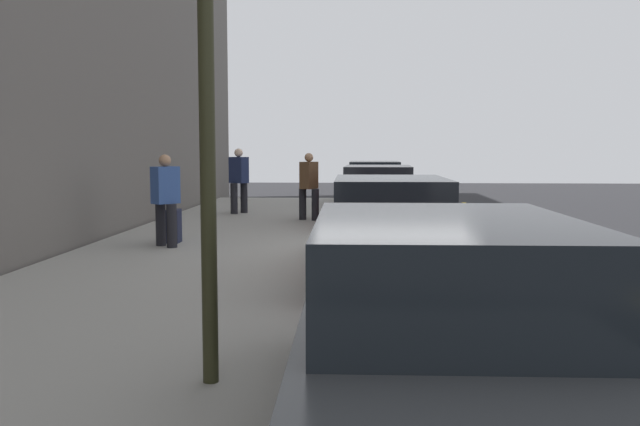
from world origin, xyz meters
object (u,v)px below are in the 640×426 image
(parked_car_maroon, at_px, (391,230))
(pedestrian_blue_coat, at_px, (166,198))
(pedestrian_brown_coat, at_px, (309,184))
(rolling_suitcase, at_px, (174,226))
(parked_car_charcoal, at_px, (448,345))
(pedestrian_navy_coat, at_px, (239,179))
(parked_car_red, at_px, (378,197))
(parked_car_navy, at_px, (375,185))

(parked_car_maroon, height_order, pedestrian_blue_coat, pedestrian_blue_coat)
(pedestrian_brown_coat, xyz_separation_m, rolling_suitcase, (4.29, -2.27, -0.57))
(parked_car_charcoal, bearing_deg, pedestrian_blue_coat, -153.89)
(parked_car_charcoal, height_order, pedestrian_brown_coat, pedestrian_brown_coat)
(parked_car_maroon, relative_size, pedestrian_navy_coat, 2.69)
(parked_car_red, bearing_deg, parked_car_charcoal, 0.32)
(pedestrian_navy_coat, relative_size, rolling_suitcase, 1.79)
(pedestrian_blue_coat, relative_size, rolling_suitcase, 1.68)
(pedestrian_brown_coat, bearing_deg, rolling_suitcase, -27.83)
(parked_car_maroon, height_order, pedestrian_brown_coat, pedestrian_brown_coat)
(parked_car_charcoal, xyz_separation_m, pedestrian_brown_coat, (-13.09, -1.78, 0.28))
(parked_car_charcoal, xyz_separation_m, pedestrian_blue_coat, (-8.26, -4.05, 0.29))
(parked_car_red, distance_m, parked_car_charcoal, 12.77)
(parked_car_charcoal, relative_size, rolling_suitcase, 4.65)
(parked_car_red, height_order, pedestrian_blue_coat, pedestrian_blue_coat)
(parked_car_maroon, bearing_deg, pedestrian_blue_coat, -121.18)
(pedestrian_brown_coat, bearing_deg, parked_car_charcoal, 7.75)
(parked_car_navy, distance_m, parked_car_maroon, 12.53)
(parked_car_red, relative_size, parked_car_charcoal, 0.99)
(parked_car_red, height_order, pedestrian_brown_coat, pedestrian_brown_coat)
(parked_car_charcoal, height_order, rolling_suitcase, parked_car_charcoal)
(parked_car_charcoal, height_order, pedestrian_blue_coat, pedestrian_blue_coat)
(parked_car_navy, distance_m, rolling_suitcase, 10.41)
(parked_car_maroon, xyz_separation_m, rolling_suitcase, (-2.94, -3.97, -0.29))
(parked_car_navy, height_order, parked_car_charcoal, same)
(parked_car_charcoal, distance_m, pedestrian_blue_coat, 9.20)
(parked_car_navy, height_order, rolling_suitcase, parked_car_navy)
(parked_car_navy, relative_size, parked_car_maroon, 0.88)
(parked_car_navy, relative_size, rolling_suitcase, 4.24)
(parked_car_charcoal, distance_m, rolling_suitcase, 9.68)
(pedestrian_brown_coat, height_order, pedestrian_navy_coat, pedestrian_navy_coat)
(parked_car_maroon, distance_m, pedestrian_navy_coat, 9.68)
(pedestrian_navy_coat, distance_m, pedestrian_blue_coat, 6.52)
(parked_car_maroon, relative_size, pedestrian_brown_coat, 2.87)
(parked_car_navy, relative_size, pedestrian_brown_coat, 2.53)
(parked_car_navy, xyz_separation_m, pedestrian_navy_coat, (3.61, -3.81, 0.34))
(pedestrian_navy_coat, bearing_deg, parked_car_charcoal, 14.54)
(parked_car_navy, bearing_deg, pedestrian_blue_coat, -21.69)
(parked_car_navy, xyz_separation_m, pedestrian_blue_coat, (10.13, -4.03, 0.29))
(parked_car_red, relative_size, pedestrian_blue_coat, 2.72)
(parked_car_navy, distance_m, parked_car_charcoal, 18.39)
(parked_car_red, bearing_deg, pedestrian_navy_coat, -118.07)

